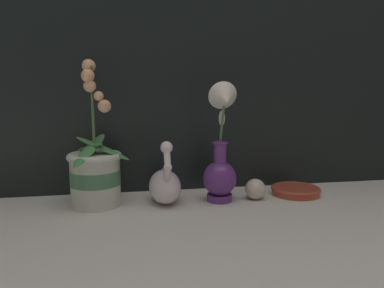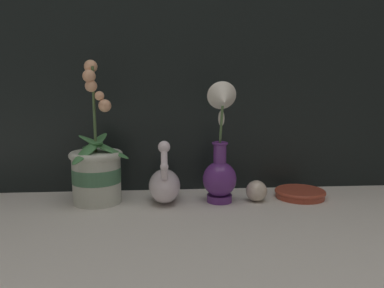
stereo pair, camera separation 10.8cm
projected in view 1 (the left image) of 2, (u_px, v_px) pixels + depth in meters
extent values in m
plane|color=beige|center=(211.00, 213.00, 1.00)|extent=(2.80, 2.80, 0.00)
cube|color=black|center=(194.00, 0.00, 1.16)|extent=(2.80, 0.03, 1.20)
cylinder|color=beige|center=(95.00, 180.00, 1.05)|extent=(0.14, 0.14, 0.15)
cylinder|color=#477A56|center=(95.00, 177.00, 1.05)|extent=(0.14, 0.14, 0.04)
torus|color=beige|center=(95.00, 156.00, 1.04)|extent=(0.15, 0.15, 0.02)
cylinder|color=#4C6B3D|center=(93.00, 110.00, 1.03)|extent=(0.01, 0.01, 0.24)
ellipsoid|color=#427F47|center=(103.00, 148.00, 1.04)|extent=(0.16, 0.08, 0.07)
ellipsoid|color=#427F47|center=(90.00, 147.00, 1.06)|extent=(0.10, 0.13, 0.04)
ellipsoid|color=#427F47|center=(90.00, 150.00, 1.02)|extent=(0.10, 0.16, 0.08)
sphere|color=#E5A87F|center=(89.00, 66.00, 1.02)|extent=(0.04, 0.04, 0.04)
sphere|color=#E5A87F|center=(88.00, 76.00, 1.00)|extent=(0.04, 0.04, 0.04)
sphere|color=#E5A87F|center=(90.00, 86.00, 1.01)|extent=(0.03, 0.03, 0.03)
sphere|color=#E5A87F|center=(99.00, 96.00, 1.01)|extent=(0.03, 0.03, 0.03)
sphere|color=#E5A87F|center=(104.00, 106.00, 1.01)|extent=(0.04, 0.04, 0.04)
ellipsoid|color=white|center=(165.00, 187.00, 1.08)|extent=(0.09, 0.16, 0.09)
cone|color=white|center=(163.00, 177.00, 1.14)|extent=(0.05, 0.07, 0.07)
cylinder|color=white|center=(167.00, 175.00, 1.02)|extent=(0.02, 0.05, 0.06)
sphere|color=white|center=(168.00, 167.00, 0.99)|extent=(0.02, 0.02, 0.02)
cylinder|color=white|center=(167.00, 157.00, 1.00)|extent=(0.02, 0.04, 0.06)
sphere|color=white|center=(167.00, 147.00, 1.01)|extent=(0.03, 0.03, 0.03)
cylinder|color=#602D7F|center=(219.00, 197.00, 1.11)|extent=(0.07, 0.07, 0.02)
ellipsoid|color=#602D7F|center=(220.00, 178.00, 1.10)|extent=(0.10, 0.10, 0.10)
cylinder|color=#602D7F|center=(220.00, 153.00, 1.09)|extent=(0.04, 0.04, 0.06)
torus|color=#602D7F|center=(220.00, 143.00, 1.08)|extent=(0.05, 0.05, 0.01)
cylinder|color=#567A47|center=(222.00, 124.00, 1.05)|extent=(0.01, 0.05, 0.11)
cone|color=white|center=(225.00, 99.00, 1.02)|extent=(0.08, 0.08, 0.09)
ellipsoid|color=white|center=(222.00, 118.00, 1.06)|extent=(0.02, 0.02, 0.04)
sphere|color=beige|center=(255.00, 189.00, 1.12)|extent=(0.06, 0.06, 0.06)
cylinder|color=#A8422D|center=(295.00, 191.00, 1.17)|extent=(0.15, 0.15, 0.02)
torus|color=#A8422D|center=(296.00, 189.00, 1.17)|extent=(0.15, 0.15, 0.01)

